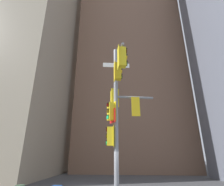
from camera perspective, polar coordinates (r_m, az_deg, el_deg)
The scene contains 3 objects.
building_tower_left at distance 31.86m, azimuth -26.28°, elevation 20.29°, with size 13.04×13.04×43.64m, color tan.
building_mid_block at distance 36.01m, azimuth 5.58°, elevation 8.95°, with size 16.87×16.87×39.20m, color brown.
signal_pole_assembly at distance 9.63m, azimuth 1.98°, elevation -3.99°, with size 2.96×3.23×8.78m.
Camera 1 is at (0.47, -9.58, 2.36)m, focal length 27.53 mm.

